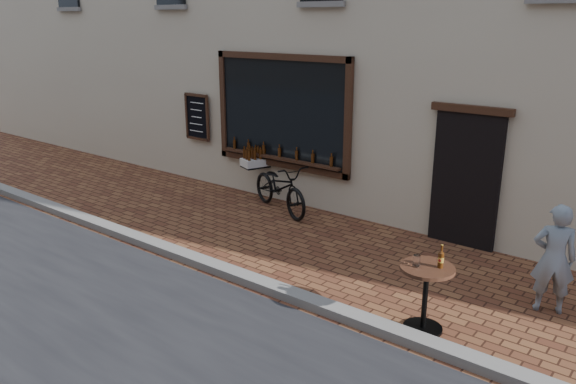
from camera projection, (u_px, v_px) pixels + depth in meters
The scene contains 5 objects.
ground at pixel (234, 286), 7.89m from camera, with size 90.00×90.00×0.00m, color #502919.
kerb at pixel (244, 277), 8.02m from camera, with size 90.00×0.25×0.12m, color slate.
cargo_bicycle at pixel (279, 186), 10.87m from camera, with size 2.22×1.35×1.05m.
bistro_table at pixel (426, 285), 6.62m from camera, with size 0.64×0.64×1.11m.
pedestrian at pixel (554, 259), 7.03m from camera, with size 0.53×0.34×1.44m, color gray.
Camera 1 is at (4.99, -5.17, 3.59)m, focal length 35.00 mm.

